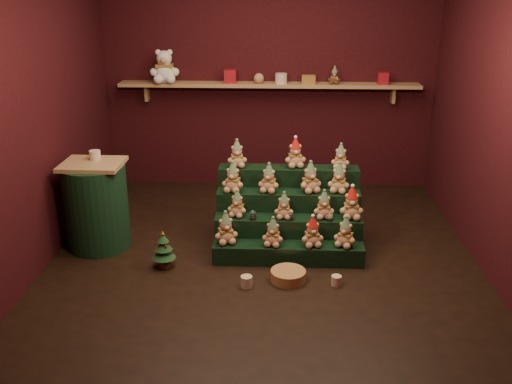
{
  "coord_description": "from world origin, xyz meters",
  "views": [
    {
      "loc": [
        0.15,
        -4.97,
        2.48
      ],
      "look_at": [
        -0.08,
        0.25,
        0.53
      ],
      "focal_mm": 40.0,
      "sensor_mm": 36.0,
      "label": 1
    }
  ],
  "objects_px": {
    "mini_christmas_tree": "(164,250)",
    "brown_bear": "(334,75)",
    "mug_right": "(336,281)",
    "white_bear": "(164,62)",
    "side_table": "(97,206)",
    "snow_globe_b": "(291,216)",
    "riser_tier_front": "(288,253)",
    "snow_globe_a": "(253,215)",
    "mug_left": "(247,282)",
    "snow_globe_c": "(330,216)",
    "wicker_basket": "(288,276)"
  },
  "relations": [
    {
      "from": "snow_globe_b",
      "to": "snow_globe_a",
      "type": "bearing_deg",
      "value": 180.0
    },
    {
      "from": "riser_tier_front",
      "to": "white_bear",
      "type": "relative_size",
      "value": 2.84
    },
    {
      "from": "riser_tier_front",
      "to": "brown_bear",
      "type": "relative_size",
      "value": 6.89
    },
    {
      "from": "white_bear",
      "to": "snow_globe_a",
      "type": "bearing_deg",
      "value": -64.13
    },
    {
      "from": "mini_christmas_tree",
      "to": "snow_globe_b",
      "type": "bearing_deg",
      "value": 14.94
    },
    {
      "from": "mug_right",
      "to": "brown_bear",
      "type": "bearing_deg",
      "value": 87.07
    },
    {
      "from": "wicker_basket",
      "to": "side_table",
      "type": "bearing_deg",
      "value": 161.53
    },
    {
      "from": "mug_left",
      "to": "mug_right",
      "type": "xyz_separation_m",
      "value": [
        0.77,
        0.06,
        -0.01
      ]
    },
    {
      "from": "wicker_basket",
      "to": "white_bear",
      "type": "xyz_separation_m",
      "value": [
        -1.48,
        2.38,
        1.52
      ]
    },
    {
      "from": "side_table",
      "to": "snow_globe_c",
      "type": "bearing_deg",
      "value": -2.0
    },
    {
      "from": "snow_globe_a",
      "to": "brown_bear",
      "type": "relative_size",
      "value": 0.44
    },
    {
      "from": "snow_globe_a",
      "to": "brown_bear",
      "type": "height_order",
      "value": "brown_bear"
    },
    {
      "from": "mug_left",
      "to": "white_bear",
      "type": "distance_m",
      "value": 3.14
    },
    {
      "from": "mug_left",
      "to": "brown_bear",
      "type": "distance_m",
      "value": 3.0
    },
    {
      "from": "riser_tier_front",
      "to": "snow_globe_c",
      "type": "height_order",
      "value": "snow_globe_c"
    },
    {
      "from": "snow_globe_c",
      "to": "mug_left",
      "type": "relative_size",
      "value": 0.84
    },
    {
      "from": "mug_left",
      "to": "brown_bear",
      "type": "height_order",
      "value": "brown_bear"
    },
    {
      "from": "snow_globe_b",
      "to": "mug_right",
      "type": "distance_m",
      "value": 0.78
    },
    {
      "from": "side_table",
      "to": "mug_right",
      "type": "distance_m",
      "value": 2.4
    },
    {
      "from": "snow_globe_b",
      "to": "white_bear",
      "type": "relative_size",
      "value": 0.15
    },
    {
      "from": "mug_right",
      "to": "white_bear",
      "type": "relative_size",
      "value": 0.18
    },
    {
      "from": "riser_tier_front",
      "to": "side_table",
      "type": "height_order",
      "value": "side_table"
    },
    {
      "from": "wicker_basket",
      "to": "riser_tier_front",
      "type": "bearing_deg",
      "value": 89.8
    },
    {
      "from": "snow_globe_a",
      "to": "mug_left",
      "type": "bearing_deg",
      "value": -92.17
    },
    {
      "from": "riser_tier_front",
      "to": "mini_christmas_tree",
      "type": "distance_m",
      "value": 1.15
    },
    {
      "from": "snow_globe_a",
      "to": "snow_globe_c",
      "type": "relative_size",
      "value": 1.06
    },
    {
      "from": "snow_globe_b",
      "to": "mug_left",
      "type": "height_order",
      "value": "snow_globe_b"
    },
    {
      "from": "wicker_basket",
      "to": "mug_left",
      "type": "bearing_deg",
      "value": -160.7
    },
    {
      "from": "snow_globe_c",
      "to": "side_table",
      "type": "height_order",
      "value": "side_table"
    },
    {
      "from": "riser_tier_front",
      "to": "snow_globe_b",
      "type": "height_order",
      "value": "snow_globe_b"
    },
    {
      "from": "mini_christmas_tree",
      "to": "wicker_basket",
      "type": "bearing_deg",
      "value": -10.05
    },
    {
      "from": "riser_tier_front",
      "to": "wicker_basket",
      "type": "xyz_separation_m",
      "value": [
        -0.0,
        -0.35,
        -0.04
      ]
    },
    {
      "from": "mini_christmas_tree",
      "to": "side_table",
      "type": "bearing_deg",
      "value": 149.92
    },
    {
      "from": "snow_globe_a",
      "to": "wicker_basket",
      "type": "distance_m",
      "value": 0.71
    },
    {
      "from": "mini_christmas_tree",
      "to": "brown_bear",
      "type": "height_order",
      "value": "brown_bear"
    },
    {
      "from": "snow_globe_a",
      "to": "wicker_basket",
      "type": "height_order",
      "value": "snow_globe_a"
    },
    {
      "from": "riser_tier_front",
      "to": "wicker_basket",
      "type": "height_order",
      "value": "riser_tier_front"
    },
    {
      "from": "snow_globe_c",
      "to": "wicker_basket",
      "type": "distance_m",
      "value": 0.73
    },
    {
      "from": "mini_christmas_tree",
      "to": "wicker_basket",
      "type": "distance_m",
      "value": 1.16
    },
    {
      "from": "mug_right",
      "to": "white_bear",
      "type": "xyz_separation_m",
      "value": [
        -1.89,
        2.45,
        1.52
      ]
    },
    {
      "from": "white_bear",
      "to": "mini_christmas_tree",
      "type": "bearing_deg",
      "value": -86.53
    },
    {
      "from": "side_table",
      "to": "brown_bear",
      "type": "height_order",
      "value": "brown_bear"
    },
    {
      "from": "mug_right",
      "to": "wicker_basket",
      "type": "relative_size",
      "value": 0.29
    },
    {
      "from": "riser_tier_front",
      "to": "mug_left",
      "type": "bearing_deg",
      "value": -127.13
    },
    {
      "from": "mug_left",
      "to": "white_bear",
      "type": "xyz_separation_m",
      "value": [
        -1.12,
        2.51,
        1.52
      ]
    },
    {
      "from": "side_table",
      "to": "mini_christmas_tree",
      "type": "bearing_deg",
      "value": -29.24
    },
    {
      "from": "mug_right",
      "to": "wicker_basket",
      "type": "height_order",
      "value": "wicker_basket"
    },
    {
      "from": "snow_globe_b",
      "to": "side_table",
      "type": "bearing_deg",
      "value": 176.62
    },
    {
      "from": "brown_bear",
      "to": "snow_globe_c",
      "type": "bearing_deg",
      "value": -86.77
    },
    {
      "from": "mug_left",
      "to": "side_table",
      "type": "bearing_deg",
      "value": 153.55
    }
  ]
}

